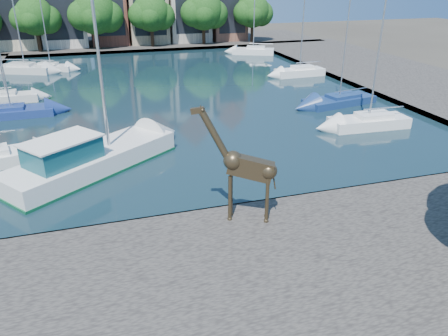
{
  "coord_description": "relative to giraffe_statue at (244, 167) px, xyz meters",
  "views": [
    {
      "loc": [
        -7.52,
        -17.68,
        10.79
      ],
      "look_at": [
        -2.0,
        0.4,
        2.28
      ],
      "focal_mm": 35.0,
      "sensor_mm": 36.0,
      "label": 1
    }
  ],
  "objects": [
    {
      "name": "sailboat_right_c",
      "position": [
        16.63,
        28.3,
        -2.34
      ],
      "size": [
        5.6,
        2.14,
        10.67
      ],
      "color": "white",
      "rests_on": "water_basin"
    },
    {
      "name": "sailboat_right_b",
      "position": [
        14.83,
        16.69,
        -2.5
      ],
      "size": [
        6.94,
        3.51,
        10.58
      ],
      "color": "navy",
      "rests_on": "water_basin"
    },
    {
      "name": "sailboat_left_d",
      "position": [
        -13.14,
        39.1,
        -2.35
      ],
      "size": [
        6.71,
        4.63,
        11.0
      ],
      "color": "silver",
      "rests_on": "water_basin"
    },
    {
      "name": "far_tree_west",
      "position": [
        -12.27,
        51.88,
        2.02
      ],
      "size": [
        6.76,
        5.2,
        7.36
      ],
      "color": "#332114",
      "rests_on": "far_quay"
    },
    {
      "name": "ground",
      "position": [
        1.63,
        1.39,
        -3.05
      ],
      "size": [
        160.0,
        160.0,
        0.0
      ],
      "primitive_type": "plane",
      "color": "#38332B",
      "rests_on": "ground"
    },
    {
      "name": "sailboat_right_d",
      "position": [
        16.63,
        43.2,
        -2.35
      ],
      "size": [
        6.13,
        4.29,
        10.09
      ],
      "color": "white",
      "rests_on": "water_basin"
    },
    {
      "name": "far_tree_far_east",
      "position": [
        19.73,
        51.88,
        2.02
      ],
      "size": [
        6.76,
        5.2,
        7.36
      ],
      "color": "#332114",
      "rests_on": "far_quay"
    },
    {
      "name": "sailboat_left_c",
      "position": [
        -13.37,
        26.11,
        -2.41
      ],
      "size": [
        5.29,
        1.92,
        10.5
      ],
      "color": "silver",
      "rests_on": "water_basin"
    },
    {
      "name": "giraffe_statue",
      "position": [
        0.0,
        0.0,
        0.0
      ],
      "size": [
        3.47,
        1.79,
        5.2
      ],
      "color": "#3C301E",
      "rests_on": "near_quay"
    },
    {
      "name": "far_tree_east",
      "position": [
        11.74,
        51.88,
        2.18
      ],
      "size": [
        7.54,
        5.8,
        7.84
      ],
      "color": "#332114",
      "rests_on": "far_quay"
    },
    {
      "name": "sailboat_left_e",
      "position": [
        -10.37,
        39.68,
        -2.48
      ],
      "size": [
        5.39,
        3.56,
        8.2
      ],
      "color": "silver",
      "rests_on": "water_basin"
    },
    {
      "name": "far_tree_mid_west",
      "position": [
        -4.26,
        51.88,
        2.24
      ],
      "size": [
        7.8,
        6.0,
        8.0
      ],
      "color": "#332114",
      "rests_on": "far_quay"
    },
    {
      "name": "motorsailer",
      "position": [
        -6.66,
        8.2,
        -2.0
      ],
      "size": [
        10.35,
        8.84,
        12.56
      ],
      "color": "silver",
      "rests_on": "water_basin"
    },
    {
      "name": "sailboat_left_b",
      "position": [
        -12.4,
        21.28,
        -2.49
      ],
      "size": [
        6.47,
        2.4,
        9.59
      ],
      "color": "navy",
      "rests_on": "water_basin"
    },
    {
      "name": "far_tree_mid_east",
      "position": [
        3.73,
        51.88,
        2.08
      ],
      "size": [
        7.02,
        5.4,
        7.52
      ],
      "color": "#332114",
      "rests_on": "far_quay"
    },
    {
      "name": "water_basin",
      "position": [
        1.63,
        25.39,
        -3.01
      ],
      "size": [
        38.0,
        50.0,
        0.08
      ],
      "primitive_type": "cube",
      "color": "black",
      "rests_on": "ground"
    },
    {
      "name": "far_quay",
      "position": [
        1.63,
        57.39,
        -2.8
      ],
      "size": [
        60.0,
        16.0,
        0.5
      ],
      "primitive_type": "cube",
      "color": "#4D4943",
      "rests_on": "ground"
    },
    {
      "name": "sailboat_right_a",
      "position": [
        13.63,
        10.43,
        -2.35
      ],
      "size": [
        6.05,
        2.37,
        11.3
      ],
      "color": "white",
      "rests_on": "water_basin"
    },
    {
      "name": "right_quay",
      "position": [
        26.63,
        25.39,
        -2.8
      ],
      "size": [
        14.0,
        52.0,
        0.5
      ],
      "primitive_type": "cube",
      "color": "#4D4943",
      "rests_on": "ground"
    },
    {
      "name": "near_quay",
      "position": [
        1.63,
        -5.61,
        -2.8
      ],
      "size": [
        50.0,
        14.0,
        0.5
      ],
      "primitive_type": "cube",
      "color": "#4D4943",
      "rests_on": "ground"
    }
  ]
}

